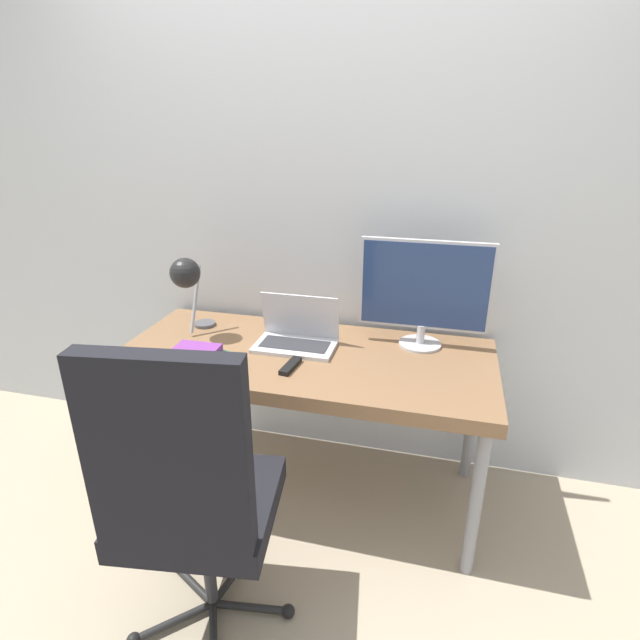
# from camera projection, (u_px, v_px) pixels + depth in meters

# --- Properties ---
(ground_plane) EXTENTS (12.00, 12.00, 0.00)m
(ground_plane) POSITION_uv_depth(u_px,v_px,m) (283.00, 544.00, 2.14)
(ground_plane) COLOR tan
(wall_back) EXTENTS (8.00, 0.05, 2.60)m
(wall_back) POSITION_uv_depth(u_px,v_px,m) (328.00, 209.00, 2.36)
(wall_back) COLOR silver
(wall_back) RESTS_ON ground_plane
(desk) EXTENTS (1.64, 0.72, 0.74)m
(desk) POSITION_uv_depth(u_px,v_px,m) (305.00, 366.00, 2.21)
(desk) COLOR brown
(desk) RESTS_ON ground_plane
(laptop) EXTENTS (0.36, 0.22, 0.23)m
(laptop) POSITION_uv_depth(u_px,v_px,m) (297.00, 336.00, 2.25)
(laptop) COLOR silver
(laptop) RESTS_ON desk
(monitor) EXTENTS (0.57, 0.19, 0.48)m
(monitor) POSITION_uv_depth(u_px,v_px,m) (424.00, 290.00, 2.17)
(monitor) COLOR #B7B7BC
(monitor) RESTS_ON desk
(desk_lamp) EXTENTS (0.14, 0.26, 0.38)m
(desk_lamp) POSITION_uv_depth(u_px,v_px,m) (187.00, 277.00, 2.26)
(desk_lamp) COLOR #4C4C51
(desk_lamp) RESTS_ON desk
(office_chair) EXTENTS (0.58, 0.58, 1.15)m
(office_chair) POSITION_uv_depth(u_px,v_px,m) (188.00, 490.00, 1.54)
(office_chair) COLOR black
(office_chair) RESTS_ON ground_plane
(book_stack) EXTENTS (0.25, 0.22, 0.09)m
(book_stack) POSITION_uv_depth(u_px,v_px,m) (199.00, 360.00, 2.04)
(book_stack) COLOR #334C8C
(book_stack) RESTS_ON desk
(tv_remote) EXTENTS (0.06, 0.15, 0.02)m
(tv_remote) POSITION_uv_depth(u_px,v_px,m) (290.00, 366.00, 2.05)
(tv_remote) COLOR black
(tv_remote) RESTS_ON desk
(game_controller) EXTENTS (0.13, 0.09, 0.04)m
(game_controller) POSITION_uv_depth(u_px,v_px,m) (182.00, 358.00, 2.10)
(game_controller) COLOR white
(game_controller) RESTS_ON desk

